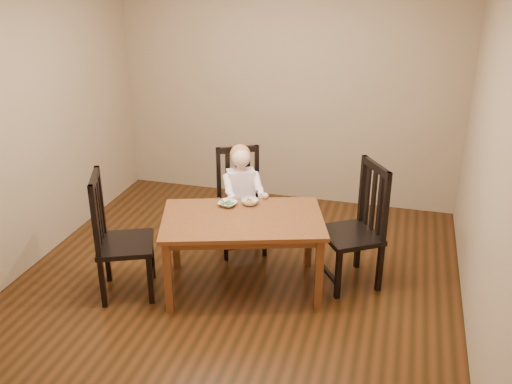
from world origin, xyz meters
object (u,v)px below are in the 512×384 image
(toddler, at_px, (241,190))
(bowl_veg, at_px, (250,202))
(bowl_peas, at_px, (228,204))
(chair_right, at_px, (357,228))
(dining_table, at_px, (243,226))
(chair_child, at_px, (240,202))
(chair_left, at_px, (118,238))

(toddler, xyz_separation_m, bowl_veg, (0.20, -0.38, 0.06))
(bowl_veg, bearing_deg, bowl_peas, -155.36)
(chair_right, relative_size, toddler, 1.89)
(dining_table, xyz_separation_m, chair_child, (-0.23, 0.71, -0.11))
(dining_table, height_order, toddler, toddler)
(chair_child, relative_size, bowl_veg, 6.72)
(toddler, bearing_deg, chair_child, -90.00)
(bowl_peas, bearing_deg, chair_left, -145.07)
(chair_left, xyz_separation_m, toddler, (0.80, 1.04, 0.12))
(chair_child, bearing_deg, bowl_veg, 89.90)
(dining_table, xyz_separation_m, bowl_peas, (-0.20, 0.20, 0.10))
(chair_right, height_order, toddler, chair_right)
(chair_left, bearing_deg, chair_right, 87.14)
(dining_table, xyz_separation_m, chair_right, (0.95, 0.36, -0.07))
(toddler, xyz_separation_m, bowl_peas, (0.01, -0.47, 0.06))
(dining_table, bearing_deg, toddler, 107.59)
(chair_child, relative_size, bowl_peas, 6.47)
(chair_child, xyz_separation_m, toddler, (0.02, -0.05, 0.16))
(bowl_veg, bearing_deg, toddler, 117.11)
(chair_left, height_order, bowl_veg, chair_left)
(chair_left, bearing_deg, chair_child, 121.10)
(toddler, distance_m, bowl_veg, 0.43)
(dining_table, distance_m, chair_right, 1.02)
(chair_left, distance_m, bowl_veg, 1.20)
(chair_child, distance_m, chair_left, 1.33)
(chair_left, relative_size, toddler, 1.87)
(chair_child, height_order, bowl_veg, chair_child)
(chair_left, relative_size, bowl_veg, 7.28)
(dining_table, height_order, chair_left, chair_left)
(dining_table, height_order, chair_child, chair_child)
(chair_child, height_order, chair_right, chair_right)
(dining_table, distance_m, toddler, 0.70)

